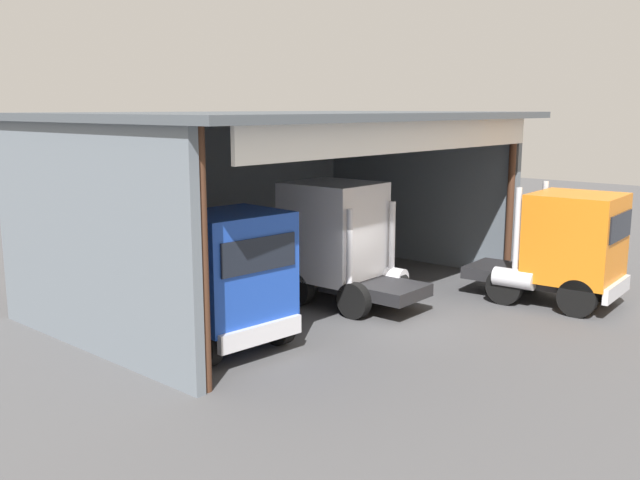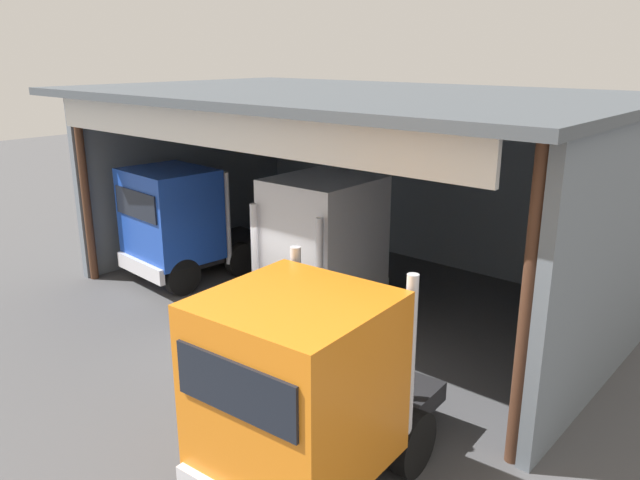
{
  "view_description": "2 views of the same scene",
  "coord_description": "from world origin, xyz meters",
  "px_view_note": "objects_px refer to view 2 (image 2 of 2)",
  "views": [
    {
      "loc": [
        -15.42,
        -10.74,
        5.78
      ],
      "look_at": [
        0.0,
        2.9,
        1.91
      ],
      "focal_mm": 39.58,
      "sensor_mm": 36.0,
      "label": 1
    },
    {
      "loc": [
        10.07,
        -8.66,
        6.57
      ],
      "look_at": [
        0.0,
        2.9,
        1.91
      ],
      "focal_mm": 34.82,
      "sensor_mm": 36.0,
      "label": 2
    }
  ],
  "objects_px": {
    "truck_blue_center_left_bay": "(179,222)",
    "oil_drum": "(534,288)",
    "truck_orange_yard_outside": "(305,391)",
    "truck_white_center_bay": "(320,246)",
    "tool_cart": "(347,240)"
  },
  "relations": [
    {
      "from": "oil_drum",
      "to": "truck_white_center_bay",
      "type": "bearing_deg",
      "value": -129.82
    },
    {
      "from": "truck_blue_center_left_bay",
      "to": "oil_drum",
      "type": "bearing_deg",
      "value": -145.48
    },
    {
      "from": "truck_white_center_bay",
      "to": "truck_orange_yard_outside",
      "type": "xyz_separation_m",
      "value": [
        4.25,
        -5.19,
        -0.14
      ]
    },
    {
      "from": "truck_white_center_bay",
      "to": "truck_orange_yard_outside",
      "type": "height_order",
      "value": "truck_white_center_bay"
    },
    {
      "from": "truck_orange_yard_outside",
      "to": "oil_drum",
      "type": "bearing_deg",
      "value": -91.45
    },
    {
      "from": "truck_blue_center_left_bay",
      "to": "truck_white_center_bay",
      "type": "distance_m",
      "value": 5.03
    },
    {
      "from": "tool_cart",
      "to": "truck_white_center_bay",
      "type": "bearing_deg",
      "value": -59.1
    },
    {
      "from": "truck_white_center_bay",
      "to": "tool_cart",
      "type": "bearing_deg",
      "value": 119.4
    },
    {
      "from": "truck_orange_yard_outside",
      "to": "oil_drum",
      "type": "distance_m",
      "value": 9.82
    },
    {
      "from": "truck_blue_center_left_bay",
      "to": "truck_orange_yard_outside",
      "type": "relative_size",
      "value": 0.97
    },
    {
      "from": "truck_blue_center_left_bay",
      "to": "oil_drum",
      "type": "relative_size",
      "value": 5.25
    },
    {
      "from": "truck_orange_yard_outside",
      "to": "tool_cart",
      "type": "bearing_deg",
      "value": -58.64
    },
    {
      "from": "truck_white_center_bay",
      "to": "oil_drum",
      "type": "height_order",
      "value": "truck_white_center_bay"
    },
    {
      "from": "truck_orange_yard_outside",
      "to": "oil_drum",
      "type": "height_order",
      "value": "truck_orange_yard_outside"
    },
    {
      "from": "truck_blue_center_left_bay",
      "to": "truck_orange_yard_outside",
      "type": "xyz_separation_m",
      "value": [
        9.24,
        -4.6,
        0.01
      ]
    }
  ]
}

